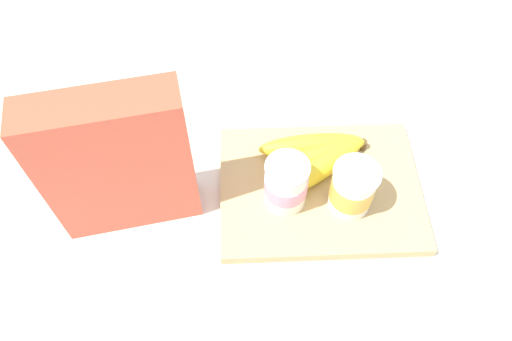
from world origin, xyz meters
The scene contains 6 objects.
ground_plane centered at (0.00, 0.00, 0.00)m, with size 2.40×2.40×0.00m, color silver.
cutting_board centered at (0.00, 0.00, 0.01)m, with size 0.33×0.25×0.02m, color tan.
cereal_box centered at (0.30, 0.02, 0.13)m, with size 0.21×0.06×0.26m, color #D85138.
yogurt_cup_front centered at (-0.04, 0.03, 0.06)m, with size 0.07×0.07×0.09m.
yogurt_cup_back centered at (0.06, 0.02, 0.07)m, with size 0.07×0.07×0.09m.
banana_bunch centered at (0.00, -0.04, 0.04)m, with size 0.19×0.14×0.04m.
Camera 1 is at (0.12, 0.42, 0.71)m, focal length 34.76 mm.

